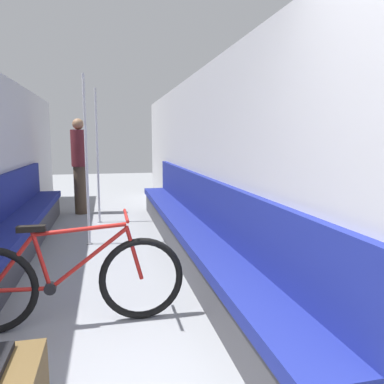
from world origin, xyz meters
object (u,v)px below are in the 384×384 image
(bench_seat_row_left, at_px, (4,242))
(grab_pole_near, at_px, (86,164))
(bicycle, at_px, (69,282))
(passenger_standing, at_px, (80,165))
(grab_pole_far, at_px, (97,158))
(bench_seat_row_right, at_px, (191,231))

(bench_seat_row_left, height_order, grab_pole_near, grab_pole_near)
(bicycle, distance_m, passenger_standing, 4.61)
(grab_pole_far, height_order, passenger_standing, grab_pole_far)
(bench_seat_row_right, xyz_separation_m, grab_pole_far, (-1.13, 2.20, 0.79))
(bench_seat_row_right, height_order, passenger_standing, passenger_standing)
(grab_pole_near, xyz_separation_m, grab_pole_far, (0.11, 1.36, 0.00))
(bench_seat_row_left, relative_size, bicycle, 3.54)
(grab_pole_near, xyz_separation_m, passenger_standing, (-0.24, 2.25, -0.17))
(bicycle, height_order, passenger_standing, passenger_standing)
(bench_seat_row_right, bearing_deg, passenger_standing, 115.61)
(grab_pole_far, xyz_separation_m, passenger_standing, (-0.35, 0.89, -0.17))
(grab_pole_near, bearing_deg, grab_pole_far, 85.19)
(grab_pole_far, distance_m, passenger_standing, 0.97)
(bicycle, distance_m, grab_pole_near, 2.43)
(bench_seat_row_left, xyz_separation_m, grab_pole_near, (0.87, 0.84, 0.79))
(bench_seat_row_right, height_order, grab_pole_far, grab_pole_far)
(bicycle, bearing_deg, passenger_standing, 103.44)
(bench_seat_row_left, xyz_separation_m, bicycle, (0.82, -1.48, 0.04))
(grab_pole_near, bearing_deg, bench_seat_row_right, -33.94)
(bench_seat_row_left, distance_m, grab_pole_near, 1.44)
(bench_seat_row_right, relative_size, bicycle, 3.54)
(bicycle, relative_size, passenger_standing, 0.97)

